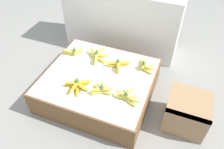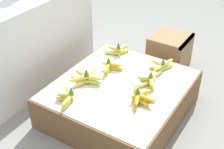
% 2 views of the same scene
% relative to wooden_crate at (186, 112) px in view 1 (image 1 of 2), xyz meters
% --- Properties ---
extents(ground_plane, '(10.00, 10.00, 0.00)m').
position_rel_wooden_crate_xyz_m(ground_plane, '(-0.80, 0.04, -0.15)').
color(ground_plane, gray).
extents(display_platform, '(0.96, 0.87, 0.25)m').
position_rel_wooden_crate_xyz_m(display_platform, '(-0.80, 0.04, -0.03)').
color(display_platform, brown).
rests_on(display_platform, ground_plane).
extents(back_vendor_table, '(1.28, 0.42, 0.72)m').
position_rel_wooden_crate_xyz_m(back_vendor_table, '(-0.87, 0.88, 0.21)').
color(back_vendor_table, white).
rests_on(back_vendor_table, ground_plane).
extents(wooden_crate, '(0.33, 0.32, 0.30)m').
position_rel_wooden_crate_xyz_m(wooden_crate, '(0.00, 0.00, 0.00)').
color(wooden_crate, '#997551').
rests_on(wooden_crate, ground_plane).
extents(banana_bunch_front_midleft, '(0.23, 0.21, 0.11)m').
position_rel_wooden_crate_xyz_m(banana_bunch_front_midleft, '(-0.90, -0.16, 0.13)').
color(banana_bunch_front_midleft, gold).
rests_on(banana_bunch_front_midleft, display_platform).
extents(banana_bunch_front_midright, '(0.19, 0.17, 0.11)m').
position_rel_wooden_crate_xyz_m(banana_bunch_front_midright, '(-0.69, -0.13, 0.13)').
color(banana_bunch_front_midright, gold).
rests_on(banana_bunch_front_midright, display_platform).
extents(banana_bunch_front_right, '(0.24, 0.18, 0.10)m').
position_rel_wooden_crate_xyz_m(banana_bunch_front_right, '(-0.47, -0.12, 0.13)').
color(banana_bunch_front_right, '#DBCC4C').
rests_on(banana_bunch_front_right, display_platform).
extents(banana_bunch_middle_left, '(0.20, 0.14, 0.11)m').
position_rel_wooden_crate_xyz_m(banana_bunch_middle_left, '(-1.15, 0.23, 0.13)').
color(banana_bunch_middle_left, '#DBCC4C').
rests_on(banana_bunch_middle_left, display_platform).
extents(banana_bunch_middle_midleft, '(0.24, 0.25, 0.11)m').
position_rel_wooden_crate_xyz_m(banana_bunch_middle_midleft, '(-0.90, 0.26, 0.13)').
color(banana_bunch_middle_midleft, '#DBCC4C').
rests_on(banana_bunch_middle_midleft, display_platform).
extents(banana_bunch_middle_midright, '(0.24, 0.20, 0.11)m').
position_rel_wooden_crate_xyz_m(banana_bunch_middle_midright, '(-0.67, 0.21, 0.13)').
color(banana_bunch_middle_midright, gold).
rests_on(banana_bunch_middle_midright, display_platform).
extents(banana_bunch_middle_right, '(0.19, 0.18, 0.11)m').
position_rel_wooden_crate_xyz_m(banana_bunch_middle_right, '(-0.44, 0.28, 0.13)').
color(banana_bunch_middle_right, '#DBCC4C').
rests_on(banana_bunch_middle_right, display_platform).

